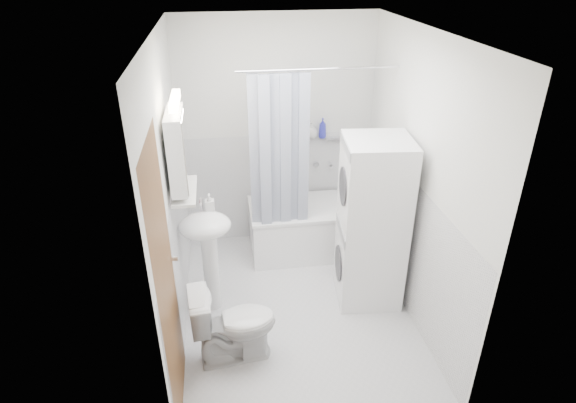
{
  "coord_description": "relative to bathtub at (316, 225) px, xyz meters",
  "views": [
    {
      "loc": [
        -0.58,
        -3.4,
        2.9
      ],
      "look_at": [
        -0.05,
        0.15,
        1.01
      ],
      "focal_mm": 30.0,
      "sensor_mm": 36.0,
      "label": 1
    }
  ],
  "objects": [
    {
      "name": "floor",
      "position": [
        -0.36,
        -0.92,
        -0.3
      ],
      "size": [
        2.6,
        2.6,
        0.0
      ],
      "primitive_type": "plane",
      "color": "silver",
      "rests_on": "ground"
    },
    {
      "name": "room_walls",
      "position": [
        -0.36,
        -0.92,
        1.19
      ],
      "size": [
        2.6,
        2.6,
        2.6
      ],
      "color": "silver",
      "rests_on": "ground"
    },
    {
      "name": "wainscot",
      "position": [
        -0.36,
        -0.63,
        0.3
      ],
      "size": [
        1.98,
        2.58,
        2.58
      ],
      "color": "white",
      "rests_on": "ground"
    },
    {
      "name": "door",
      "position": [
        -1.31,
        -1.47,
        0.7
      ],
      "size": [
        0.05,
        2.0,
        2.0
      ],
      "color": "brown",
      "rests_on": "ground"
    },
    {
      "name": "bathtub",
      "position": [
        0.0,
        0.0,
        0.0
      ],
      "size": [
        1.4,
        0.67,
        0.54
      ],
      "color": "white",
      "rests_on": "ground"
    },
    {
      "name": "tub_spout",
      "position": [
        0.2,
        0.33,
        0.56
      ],
      "size": [
        0.04,
        0.12,
        0.04
      ],
      "primitive_type": "cylinder",
      "rotation": [
        1.57,
        0.0,
        0.0
      ],
      "color": "silver",
      "rests_on": "room_walls"
    },
    {
      "name": "curtain_rod",
      "position": [
        0.0,
        -0.27,
        1.7
      ],
      "size": [
        1.58,
        0.02,
        0.02
      ],
      "primitive_type": "cylinder",
      "rotation": [
        0.0,
        1.57,
        0.0
      ],
      "color": "silver",
      "rests_on": "room_walls"
    },
    {
      "name": "shower_curtain",
      "position": [
        -0.42,
        -0.27,
        0.95
      ],
      "size": [
        0.55,
        0.02,
        1.45
      ],
      "color": "#142248",
      "rests_on": "curtain_rod"
    },
    {
      "name": "sink",
      "position": [
        -1.12,
        -0.79,
        0.41
      ],
      "size": [
        0.44,
        0.37,
        1.04
      ],
      "color": "white",
      "rests_on": "ground"
    },
    {
      "name": "medicine_cabinet",
      "position": [
        -1.27,
        -0.82,
        1.27
      ],
      "size": [
        0.13,
        0.5,
        0.71
      ],
      "color": "white",
      "rests_on": "room_walls"
    },
    {
      "name": "shelf",
      "position": [
        -1.25,
        -0.82,
        0.9
      ],
      "size": [
        0.18,
        0.54,
        0.02
      ],
      "primitive_type": "cube",
      "color": "silver",
      "rests_on": "room_walls"
    },
    {
      "name": "shower_caddy",
      "position": [
        0.25,
        0.32,
        0.85
      ],
      "size": [
        0.22,
        0.06,
        0.02
      ],
      "primitive_type": "cube",
      "color": "silver",
      "rests_on": "room_walls"
    },
    {
      "name": "towel",
      "position": [
        -1.3,
        -0.5,
        1.06
      ],
      "size": [
        0.07,
        0.3,
        0.73
      ],
      "color": "maroon",
      "rests_on": "room_walls"
    },
    {
      "name": "washer_dryer",
      "position": [
        0.31,
        -0.84,
        0.48
      ],
      "size": [
        0.6,
        0.6,
        1.55
      ],
      "rotation": [
        0.0,
        0.0,
        -0.1
      ],
      "color": "white",
      "rests_on": "ground"
    },
    {
      "name": "toilet",
      "position": [
        -0.94,
        -1.43,
        0.03
      ],
      "size": [
        0.7,
        0.44,
        0.65
      ],
      "primitive_type": "imported",
      "rotation": [
        0.0,
        0.0,
        1.67
      ],
      "color": "white",
      "rests_on": "ground"
    },
    {
      "name": "soap_pump",
      "position": [
        -1.07,
        -0.67,
        0.65
      ],
      "size": [
        0.08,
        0.17,
        0.08
      ],
      "primitive_type": "imported",
      "color": "gray",
      "rests_on": "sink"
    },
    {
      "name": "shelf_bottle",
      "position": [
        -1.25,
        -0.97,
        0.95
      ],
      "size": [
        0.07,
        0.18,
        0.07
      ],
      "primitive_type": "imported",
      "color": "gray",
      "rests_on": "shelf"
    },
    {
      "name": "shelf_cup",
      "position": [
        -1.25,
        -0.7,
        0.97
      ],
      "size": [
        0.1,
        0.09,
        0.1
      ],
      "primitive_type": "imported",
      "color": "gray",
      "rests_on": "shelf"
    },
    {
      "name": "shampoo_a",
      "position": [
        -0.01,
        0.32,
        0.93
      ],
      "size": [
        0.13,
        0.17,
        0.13
      ],
      "primitive_type": "imported",
      "color": "gray",
      "rests_on": "shower_caddy"
    },
    {
      "name": "shampoo_b",
      "position": [
        0.11,
        0.32,
        0.91
      ],
      "size": [
        0.08,
        0.21,
        0.08
      ],
      "primitive_type": "imported",
      "color": "#2A2CA9",
      "rests_on": "shower_caddy"
    }
  ]
}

